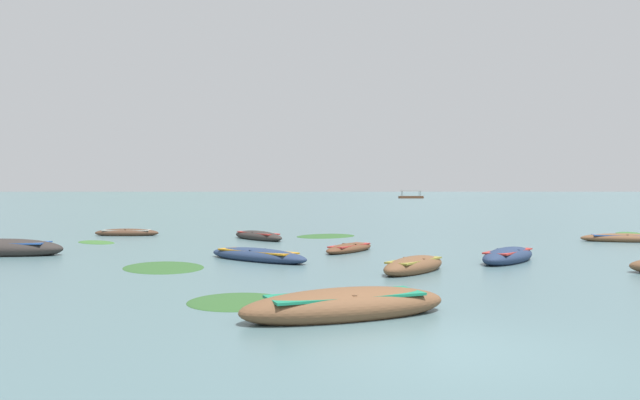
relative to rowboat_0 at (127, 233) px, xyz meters
name	(u,v)px	position (x,y,z in m)	size (l,w,h in m)	color
ground_plane	(280,191)	(10.87, 1475.65, -0.15)	(6000.00, 6000.00, 0.00)	slate
mountain_2	(161,129)	(-439.88, 2330.96, 234.93)	(1457.96, 1457.96, 470.16)	#56665B
mountain_3	(416,137)	(554.92, 2371.22, 215.70)	(1347.32, 1347.32, 431.70)	slate
mountain_4	(599,124)	(1276.96, 2304.46, 264.41)	(1654.91, 1654.91, 529.11)	slate
rowboat_0	(127,233)	(0.00, 0.00, 0.00)	(3.49, 1.19, 0.47)	#4C3323
rowboat_1	(257,256)	(7.45, -12.20, 0.02)	(4.04, 3.90, 0.54)	navy
rowboat_2	(349,248)	(11.01, -9.38, -0.02)	(2.66, 3.20, 0.42)	brown
rowboat_3	(508,256)	(16.02, -13.22, 0.04)	(3.22, 3.48, 0.62)	navy
rowboat_4	(626,238)	(24.67, -5.65, 0.01)	(4.19, 2.17, 0.49)	brown
rowboat_6	(346,306)	(9.48, -21.85, 0.07)	(4.44, 2.52, 0.71)	brown
rowboat_7	(414,266)	(12.24, -15.54, 0.04)	(2.83, 3.09, 0.59)	brown
rowboat_10	(4,249)	(-2.14, -9.86, 0.09)	(4.54, 1.77, 0.78)	#2D2826
rowboat_11	(258,236)	(7.16, -3.12, 0.02)	(3.07, 3.88, 0.54)	#2D2826
ferry_0	(411,197)	(47.97, 147.66, 0.30)	(7.25, 2.50, 2.54)	brown
weed_patch_1	(238,302)	(7.30, -20.12, -0.15)	(2.24, 2.30, 0.14)	#2D5628
weed_patch_2	(164,268)	(4.55, -14.00, -0.15)	(3.29, 2.48, 0.14)	#2D5628
weed_patch_3	(96,243)	(-0.33, -4.42, -0.15)	(1.35, 2.56, 0.14)	#38662D
weed_patch_4	(326,236)	(10.70, -1.24, -0.15)	(3.59, 2.77, 0.14)	#2D5628
weed_patch_5	(628,233)	(28.01, -0.21, -0.15)	(1.46, 1.31, 0.14)	#38662D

